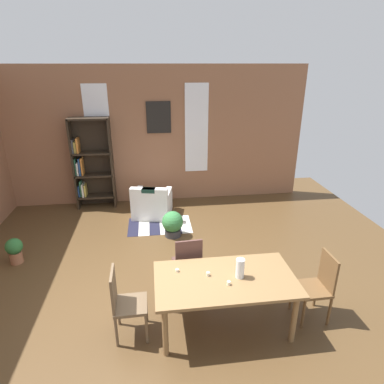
% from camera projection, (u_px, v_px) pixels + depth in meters
% --- Properties ---
extents(ground_plane, '(9.52, 9.52, 0.00)m').
position_uv_depth(ground_plane, '(155.00, 295.00, 4.82)').
color(ground_plane, '#513A20').
extents(back_wall_brick, '(7.46, 0.12, 3.20)m').
position_uv_depth(back_wall_brick, '(149.00, 136.00, 7.65)').
color(back_wall_brick, '#976345').
rests_on(back_wall_brick, ground).
extents(window_pane_0, '(0.55, 0.02, 2.08)m').
position_uv_depth(window_pane_0, '(98.00, 131.00, 7.39)').
color(window_pane_0, white).
extents(window_pane_1, '(0.55, 0.02, 2.08)m').
position_uv_depth(window_pane_1, '(197.00, 129.00, 7.66)').
color(window_pane_1, white).
extents(dining_table, '(1.75, 0.95, 0.73)m').
position_uv_depth(dining_table, '(225.00, 284.00, 4.04)').
color(dining_table, olive).
rests_on(dining_table, ground).
extents(vase_on_table, '(0.11, 0.11, 0.25)m').
position_uv_depth(vase_on_table, '(240.00, 268.00, 3.99)').
color(vase_on_table, silver).
rests_on(vase_on_table, dining_table).
extents(tealight_candle_0, '(0.04, 0.04, 0.04)m').
position_uv_depth(tealight_candle_0, '(177.00, 270.00, 4.13)').
color(tealight_candle_0, silver).
rests_on(tealight_candle_0, dining_table).
extents(tealight_candle_1, '(0.04, 0.04, 0.05)m').
position_uv_depth(tealight_candle_1, '(229.00, 283.00, 3.88)').
color(tealight_candle_1, silver).
rests_on(tealight_candle_1, dining_table).
extents(tealight_candle_2, '(0.04, 0.04, 0.05)m').
position_uv_depth(tealight_candle_2, '(208.00, 274.00, 4.05)').
color(tealight_candle_2, silver).
rests_on(tealight_candle_2, dining_table).
extents(dining_chair_head_left, '(0.41, 0.41, 0.95)m').
position_uv_depth(dining_chair_head_left, '(124.00, 301.00, 3.94)').
color(dining_chair_head_left, brown).
rests_on(dining_chair_head_left, ground).
extents(dining_chair_far_left, '(0.42, 0.42, 0.95)m').
position_uv_depth(dining_chair_far_left, '(188.00, 263.00, 4.69)').
color(dining_chair_far_left, '#51342F').
rests_on(dining_chair_far_left, ground).
extents(dining_chair_head_right, '(0.41, 0.41, 0.95)m').
position_uv_depth(dining_chair_head_right, '(318.00, 284.00, 4.24)').
color(dining_chair_head_right, brown).
rests_on(dining_chair_head_right, ground).
extents(bookshelf_tall, '(0.89, 0.34, 2.10)m').
position_uv_depth(bookshelf_tall, '(91.00, 164.00, 7.46)').
color(bookshelf_tall, '#2D2319').
rests_on(bookshelf_tall, ground).
extents(armchair_white, '(0.95, 0.95, 0.75)m').
position_uv_depth(armchair_white, '(152.00, 204.00, 7.26)').
color(armchair_white, white).
rests_on(armchair_white, ground).
extents(potted_plant_by_shelf, '(0.28, 0.28, 0.46)m').
position_uv_depth(potted_plant_by_shelf, '(15.00, 250.00, 5.51)').
color(potted_plant_by_shelf, '#9E6042').
rests_on(potted_plant_by_shelf, ground).
extents(potted_plant_corner, '(0.42, 0.42, 0.52)m').
position_uv_depth(potted_plant_corner, '(173.00, 223.00, 6.38)').
color(potted_plant_corner, '#333338').
rests_on(potted_plant_corner, ground).
extents(striped_rug, '(1.32, 0.83, 0.01)m').
position_uv_depth(striped_rug, '(160.00, 225.00, 6.88)').
color(striped_rug, '#1E1E33').
rests_on(striped_rug, ground).
extents(framed_picture, '(0.56, 0.03, 0.72)m').
position_uv_depth(framed_picture, '(159.00, 117.00, 7.45)').
color(framed_picture, black).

